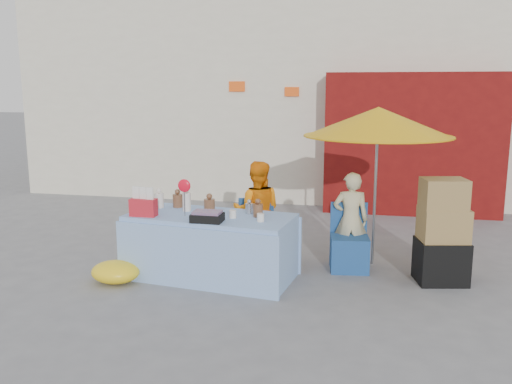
% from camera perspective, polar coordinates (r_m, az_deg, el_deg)
% --- Properties ---
extents(ground, '(80.00, 80.00, 0.00)m').
position_cam_1_polar(ground, '(6.72, -1.04, -9.37)').
color(ground, slate).
rests_on(ground, ground).
extents(backdrop, '(14.00, 8.00, 7.80)m').
position_cam_1_polar(backdrop, '(13.71, 8.31, 14.07)').
color(backdrop, silver).
rests_on(backdrop, ground).
extents(market_table, '(2.18, 1.23, 1.25)m').
position_cam_1_polar(market_table, '(6.77, -4.85, -5.61)').
color(market_table, '#8DB3E2').
rests_on(market_table, ground).
extents(chair_left, '(0.53, 0.53, 0.85)m').
position_cam_1_polar(chair_left, '(7.30, -0.12, -5.57)').
color(chair_left, '#1E498A').
rests_on(chair_left, ground).
extents(chair_right, '(0.53, 0.53, 0.85)m').
position_cam_1_polar(chair_right, '(7.16, 9.77, -6.07)').
color(chair_right, '#1E498A').
rests_on(chair_right, ground).
extents(vendor_orange, '(0.72, 0.60, 1.37)m').
position_cam_1_polar(vendor_orange, '(7.32, 0.11, -2.05)').
color(vendor_orange, orange).
rests_on(vendor_orange, ground).
extents(vendor_beige, '(0.49, 0.36, 1.26)m').
position_cam_1_polar(vendor_beige, '(7.19, 9.93, -2.90)').
color(vendor_beige, '#C7BC8C').
rests_on(vendor_beige, ground).
extents(umbrella, '(1.90, 1.90, 2.09)m').
position_cam_1_polar(umbrella, '(7.15, 12.73, 7.15)').
color(umbrella, gray).
rests_on(umbrella, ground).
extents(box_stack, '(0.66, 0.58, 1.28)m').
position_cam_1_polar(box_stack, '(6.89, 19.02, -4.32)').
color(box_stack, black).
rests_on(box_stack, ground).
extents(tarp_bundle, '(0.68, 0.59, 0.27)m').
position_cam_1_polar(tarp_bundle, '(6.85, -14.57, -8.14)').
color(tarp_bundle, yellow).
rests_on(tarp_bundle, ground).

